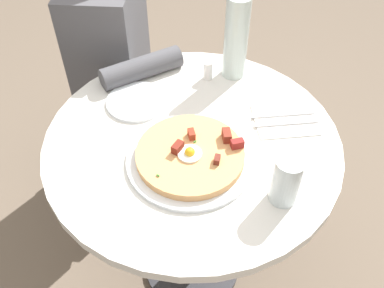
{
  "coord_description": "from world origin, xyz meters",
  "views": [
    {
      "loc": [
        -0.81,
        -0.05,
        1.56
      ],
      "look_at": [
        -0.04,
        -0.0,
        0.74
      ],
      "focal_mm": 40.38,
      "sensor_mm": 36.0,
      "label": 1
    }
  ],
  "objects_px": {
    "water_bottle": "(236,38)",
    "salt_shaker": "(208,70)",
    "pizza_plate": "(192,159)",
    "fork": "(283,114)",
    "bread_plate": "(136,102)",
    "breakfast_pizza": "(192,154)",
    "person_seated": "(117,82)",
    "water_glass": "(286,180)",
    "dining_table": "(192,178)",
    "knife": "(287,123)"
  },
  "relations": [
    {
      "from": "fork",
      "to": "bread_plate",
      "type": "bearing_deg",
      "value": -13.82
    },
    {
      "from": "dining_table",
      "to": "salt_shaker",
      "type": "bearing_deg",
      "value": -6.61
    },
    {
      "from": "water_glass",
      "to": "water_bottle",
      "type": "xyz_separation_m",
      "value": [
        0.48,
        0.12,
        0.07
      ]
    },
    {
      "from": "knife",
      "to": "water_glass",
      "type": "relative_size",
      "value": 1.36
    },
    {
      "from": "fork",
      "to": "salt_shaker",
      "type": "height_order",
      "value": "salt_shaker"
    },
    {
      "from": "dining_table",
      "to": "salt_shaker",
      "type": "xyz_separation_m",
      "value": [
        0.26,
        -0.03,
        0.2
      ]
    },
    {
      "from": "water_bottle",
      "to": "water_glass",
      "type": "bearing_deg",
      "value": -166.1
    },
    {
      "from": "fork",
      "to": "water_glass",
      "type": "height_order",
      "value": "water_glass"
    },
    {
      "from": "pizza_plate",
      "to": "water_bottle",
      "type": "xyz_separation_m",
      "value": [
        0.37,
        -0.11,
        0.13
      ]
    },
    {
      "from": "fork",
      "to": "salt_shaker",
      "type": "bearing_deg",
      "value": -45.66
    },
    {
      "from": "salt_shaker",
      "to": "fork",
      "type": "bearing_deg",
      "value": -125.63
    },
    {
      "from": "dining_table",
      "to": "water_glass",
      "type": "distance_m",
      "value": 0.38
    },
    {
      "from": "person_seated",
      "to": "fork",
      "type": "bearing_deg",
      "value": -123.72
    },
    {
      "from": "bread_plate",
      "to": "salt_shaker",
      "type": "height_order",
      "value": "salt_shaker"
    },
    {
      "from": "person_seated",
      "to": "salt_shaker",
      "type": "relative_size",
      "value": 19.08
    },
    {
      "from": "dining_table",
      "to": "bread_plate",
      "type": "height_order",
      "value": "bread_plate"
    },
    {
      "from": "pizza_plate",
      "to": "knife",
      "type": "bearing_deg",
      "value": -59.41
    },
    {
      "from": "person_seated",
      "to": "fork",
      "type": "height_order",
      "value": "person_seated"
    },
    {
      "from": "person_seated",
      "to": "pizza_plate",
      "type": "xyz_separation_m",
      "value": [
        -0.57,
        -0.33,
        0.22
      ]
    },
    {
      "from": "person_seated",
      "to": "water_bottle",
      "type": "bearing_deg",
      "value": -114.54
    },
    {
      "from": "person_seated",
      "to": "salt_shaker",
      "type": "height_order",
      "value": "person_seated"
    },
    {
      "from": "pizza_plate",
      "to": "bread_plate",
      "type": "distance_m",
      "value": 0.28
    },
    {
      "from": "water_bottle",
      "to": "fork",
      "type": "bearing_deg",
      "value": -142.73
    },
    {
      "from": "dining_table",
      "to": "person_seated",
      "type": "height_order",
      "value": "person_seated"
    },
    {
      "from": "water_glass",
      "to": "salt_shaker",
      "type": "bearing_deg",
      "value": 23.78
    },
    {
      "from": "knife",
      "to": "salt_shaker",
      "type": "bearing_deg",
      "value": -50.46
    },
    {
      "from": "fork",
      "to": "person_seated",
      "type": "bearing_deg",
      "value": -43.74
    },
    {
      "from": "water_bottle",
      "to": "salt_shaker",
      "type": "xyz_separation_m",
      "value": [
        -0.03,
        0.08,
        -0.1
      ]
    },
    {
      "from": "pizza_plate",
      "to": "knife",
      "type": "distance_m",
      "value": 0.3
    },
    {
      "from": "pizza_plate",
      "to": "breakfast_pizza",
      "type": "distance_m",
      "value": 0.02
    },
    {
      "from": "dining_table",
      "to": "water_bottle",
      "type": "relative_size",
      "value": 3.07
    },
    {
      "from": "dining_table",
      "to": "pizza_plate",
      "type": "xyz_separation_m",
      "value": [
        -0.08,
        -0.0,
        0.18
      ]
    },
    {
      "from": "salt_shaker",
      "to": "knife",
      "type": "bearing_deg",
      "value": -130.44
    },
    {
      "from": "water_glass",
      "to": "salt_shaker",
      "type": "xyz_separation_m",
      "value": [
        0.45,
        0.2,
        -0.04
      ]
    },
    {
      "from": "dining_table",
      "to": "breakfast_pizza",
      "type": "relative_size",
      "value": 2.89
    },
    {
      "from": "bread_plate",
      "to": "knife",
      "type": "height_order",
      "value": "bread_plate"
    },
    {
      "from": "bread_plate",
      "to": "water_bottle",
      "type": "distance_m",
      "value": 0.35
    },
    {
      "from": "pizza_plate",
      "to": "bread_plate",
      "type": "xyz_separation_m",
      "value": [
        0.21,
        0.18,
        -0.0
      ]
    },
    {
      "from": "breakfast_pizza",
      "to": "fork",
      "type": "height_order",
      "value": "breakfast_pizza"
    },
    {
      "from": "fork",
      "to": "knife",
      "type": "xyz_separation_m",
      "value": [
        -0.04,
        -0.01,
        0.0
      ]
    },
    {
      "from": "water_bottle",
      "to": "salt_shaker",
      "type": "height_order",
      "value": "water_bottle"
    },
    {
      "from": "person_seated",
      "to": "water_glass",
      "type": "xyz_separation_m",
      "value": [
        -0.68,
        -0.56,
        0.28
      ]
    },
    {
      "from": "fork",
      "to": "knife",
      "type": "bearing_deg",
      "value": 90.0
    },
    {
      "from": "bread_plate",
      "to": "salt_shaker",
      "type": "relative_size",
      "value": 2.96
    },
    {
      "from": "salt_shaker",
      "to": "person_seated",
      "type": "bearing_deg",
      "value": 57.51
    },
    {
      "from": "pizza_plate",
      "to": "salt_shaker",
      "type": "height_order",
      "value": "salt_shaker"
    },
    {
      "from": "water_bottle",
      "to": "bread_plate",
      "type": "bearing_deg",
      "value": 119.31
    },
    {
      "from": "person_seated",
      "to": "bread_plate",
      "type": "relative_size",
      "value": 6.44
    },
    {
      "from": "fork",
      "to": "water_glass",
      "type": "xyz_separation_m",
      "value": [
        -0.29,
        0.02,
        0.06
      ]
    },
    {
      "from": "pizza_plate",
      "to": "fork",
      "type": "xyz_separation_m",
      "value": [
        0.19,
        -0.25,
        0.0
      ]
    }
  ]
}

